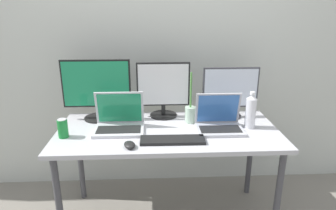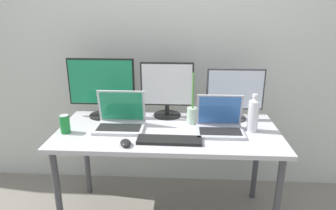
{
  "view_description": "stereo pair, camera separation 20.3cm",
  "coord_description": "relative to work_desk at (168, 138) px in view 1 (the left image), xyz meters",
  "views": [
    {
      "loc": [
        -0.1,
        -1.92,
        1.57
      ],
      "look_at": [
        0.0,
        0.0,
        0.92
      ],
      "focal_mm": 32.0,
      "sensor_mm": 36.0,
      "label": 1
    },
    {
      "loc": [
        0.11,
        -1.92,
        1.57
      ],
      "look_at": [
        0.0,
        0.0,
        0.92
      ],
      "focal_mm": 32.0,
      "sensor_mm": 36.0,
      "label": 2
    }
  ],
  "objects": [
    {
      "name": "wall_back",
      "position": [
        0.0,
        0.59,
        0.63
      ],
      "size": [
        7.0,
        0.08,
        2.6
      ],
      "primitive_type": "cube",
      "color": "silver",
      "rests_on": "ground"
    },
    {
      "name": "work_desk",
      "position": [
        0.0,
        0.0,
        0.0
      ],
      "size": [
        1.54,
        0.71,
        0.74
      ],
      "color": "#424247",
      "rests_on": "ground"
    },
    {
      "name": "monitor_left",
      "position": [
        -0.52,
        0.24,
        0.31
      ],
      "size": [
        0.5,
        0.22,
        0.45
      ],
      "color": "black",
      "rests_on": "work_desk"
    },
    {
      "name": "monitor_center",
      "position": [
        -0.02,
        0.27,
        0.29
      ],
      "size": [
        0.4,
        0.21,
        0.42
      ],
      "color": "black",
      "rests_on": "work_desk"
    },
    {
      "name": "monitor_right",
      "position": [
        0.49,
        0.24,
        0.27
      ],
      "size": [
        0.42,
        0.19,
        0.39
      ],
      "color": "#38383D",
      "rests_on": "work_desk"
    },
    {
      "name": "laptop_silver",
      "position": [
        -0.34,
        0.02,
        0.13
      ],
      "size": [
        0.34,
        0.25,
        0.26
      ],
      "color": "silver",
      "rests_on": "work_desk"
    },
    {
      "name": "laptop_secondary",
      "position": [
        0.35,
        -0.01,
        0.13
      ],
      "size": [
        0.31,
        0.24,
        0.25
      ],
      "color": "#B7B7BC",
      "rests_on": "work_desk"
    },
    {
      "name": "keyboard_main",
      "position": [
        0.02,
        -0.2,
        0.08
      ],
      "size": [
        0.41,
        0.13,
        0.02
      ],
      "primitive_type": "cube",
      "rotation": [
        0.0,
        0.0,
        -0.01
      ],
      "color": "black",
      "rests_on": "work_desk"
    },
    {
      "name": "mouse_by_keyboard",
      "position": [
        -0.25,
        -0.26,
        0.08
      ],
      "size": [
        0.09,
        0.12,
        0.03
      ],
      "primitive_type": "ellipsoid",
      "rotation": [
        0.0,
        0.0,
        0.31
      ],
      "color": "black",
      "rests_on": "work_desk"
    },
    {
      "name": "water_bottle",
      "position": [
        0.58,
        0.01,
        0.19
      ],
      "size": [
        0.07,
        0.07,
        0.26
      ],
      "color": "silver",
      "rests_on": "work_desk"
    },
    {
      "name": "soda_can_near_keyboard",
      "position": [
        -0.69,
        -0.09,
        0.13
      ],
      "size": [
        0.07,
        0.07,
        0.13
      ],
      "color": "#197F33",
      "rests_on": "work_desk"
    },
    {
      "name": "bamboo_vase",
      "position": [
        0.17,
        0.13,
        0.14
      ],
      "size": [
        0.08,
        0.08,
        0.38
      ],
      "color": "#B2D1B7",
      "rests_on": "work_desk"
    }
  ]
}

